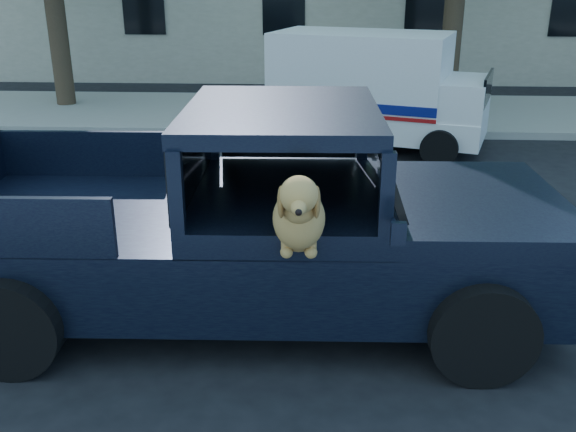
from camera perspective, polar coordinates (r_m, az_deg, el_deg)
name	(u,v)px	position (r m, az deg, el deg)	size (l,w,h in m)	color
ground	(104,314)	(6.62, -16.06, -8.40)	(120.00, 120.00, 0.00)	black
far_sidewalk	(230,112)	(15.09, -5.16, 9.20)	(60.00, 4.00, 0.15)	gray
lane_stripes	(313,201)	(9.37, 2.20, 1.37)	(21.60, 0.14, 0.01)	silver
pickup_truck	(244,247)	(6.14, -3.94, -2.77)	(5.76, 2.96, 2.04)	black
mail_truck	(374,99)	(12.19, 7.63, 10.30)	(4.20, 2.91, 2.11)	silver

